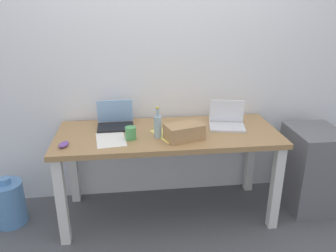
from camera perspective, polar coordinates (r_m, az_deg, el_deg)
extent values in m
plane|color=#515459|center=(2.98, 0.00, -14.44)|extent=(8.00, 8.00, 0.00)
cube|color=white|center=(2.86, -0.98, 12.44)|extent=(5.20, 0.08, 2.60)
cube|color=#A37A4C|center=(2.62, 0.00, -1.43)|extent=(1.73, 0.69, 0.04)
cube|color=silver|center=(2.58, -17.70, -12.27)|extent=(0.07, 0.07, 0.70)
cube|color=silver|center=(2.75, 17.91, -10.05)|extent=(0.07, 0.07, 0.70)
cube|color=silver|center=(3.07, -15.87, -6.47)|extent=(0.07, 0.07, 0.70)
cube|color=silver|center=(3.21, 13.85, -4.96)|extent=(0.07, 0.07, 0.70)
cube|color=black|center=(2.72, -8.91, -0.20)|extent=(0.29, 0.20, 0.02)
cube|color=#8CB7EA|center=(2.78, -9.03, 2.54)|extent=(0.29, 0.04, 0.19)
cube|color=silver|center=(2.73, 10.03, -0.22)|extent=(0.31, 0.25, 0.02)
cube|color=white|center=(2.79, 9.98, 2.53)|extent=(0.28, 0.08, 0.19)
cylinder|color=#99B7C1|center=(2.49, -1.75, -0.16)|extent=(0.06, 0.06, 0.17)
cylinder|color=#99B7C1|center=(2.45, -1.78, 2.34)|extent=(0.02, 0.02, 0.06)
cylinder|color=gold|center=(2.44, -1.79, 3.14)|extent=(0.03, 0.03, 0.01)
ellipsoid|color=#724799|center=(2.47, -17.34, -3.02)|extent=(0.09, 0.11, 0.03)
cube|color=tan|center=(2.47, 2.79, -0.99)|extent=(0.31, 0.24, 0.11)
cylinder|color=#4C9E56|center=(2.48, -6.39, -1.21)|extent=(0.08, 0.08, 0.09)
cube|color=white|center=(2.51, -9.72, -2.26)|extent=(0.24, 0.32, 0.00)
cube|color=#F4E06B|center=(2.57, 0.46, -1.44)|extent=(0.31, 0.35, 0.00)
cylinder|color=#598CC6|center=(3.04, -25.51, -11.80)|extent=(0.25, 0.25, 0.36)
cylinder|color=#598CC6|center=(2.94, -26.13, -8.41)|extent=(0.09, 0.09, 0.05)
cube|color=slate|center=(3.15, 23.16, -6.67)|extent=(0.40, 0.48, 0.71)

